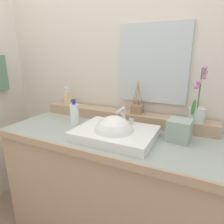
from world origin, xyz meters
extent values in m
cube|color=beige|center=(0.00, 0.42, 1.22)|extent=(3.09, 0.20, 2.44)
cube|color=tan|center=(0.00, 0.00, 0.40)|extent=(1.39, 0.60, 0.79)
cube|color=#949F99|center=(0.00, 0.00, 0.81)|extent=(1.41, 0.62, 0.04)
cube|color=tan|center=(0.00, -0.31, 0.81)|extent=(1.41, 0.02, 0.04)
cube|color=tan|center=(0.00, 0.23, 0.87)|extent=(1.33, 0.13, 0.08)
cube|color=white|center=(0.08, -0.08, 0.86)|extent=(0.48, 0.37, 0.06)
sphere|color=white|center=(0.08, -0.09, 0.84)|extent=(0.26, 0.26, 0.26)
cylinder|color=silver|center=(0.08, 0.05, 0.93)|extent=(0.02, 0.02, 0.10)
cylinder|color=silver|center=(0.08, 0.00, 0.98)|extent=(0.02, 0.11, 0.02)
sphere|color=silver|center=(0.08, 0.05, 0.98)|extent=(0.03, 0.03, 0.03)
cylinder|color=silver|center=(0.03, 0.05, 0.90)|extent=(0.03, 0.03, 0.04)
cylinder|color=silver|center=(0.14, 0.05, 0.90)|extent=(0.03, 0.03, 0.04)
ellipsoid|color=beige|center=(-0.05, 0.02, 0.90)|extent=(0.07, 0.04, 0.02)
cylinder|color=silver|center=(0.52, 0.22, 0.95)|extent=(0.10, 0.10, 0.09)
cylinder|color=tan|center=(0.52, 0.22, 0.99)|extent=(0.09, 0.09, 0.01)
cylinder|color=#476B38|center=(0.52, 0.22, 1.12)|extent=(0.01, 0.01, 0.25)
ellipsoid|color=#387033|center=(0.50, 0.18, 1.01)|extent=(0.04, 0.04, 0.09)
ellipsoid|color=#387033|center=(0.50, 0.19, 1.01)|extent=(0.04, 0.03, 0.07)
sphere|color=#C277AF|center=(0.49, 0.21, 1.13)|extent=(0.03, 0.03, 0.03)
sphere|color=#C277AF|center=(0.50, 0.22, 1.16)|extent=(0.03, 0.03, 0.03)
sphere|color=#C277AF|center=(0.53, 0.24, 1.19)|extent=(0.03, 0.03, 0.03)
sphere|color=#C277AF|center=(0.53, 0.24, 1.22)|extent=(0.03, 0.03, 0.03)
sphere|color=#C277AF|center=(0.53, 0.22, 1.25)|extent=(0.03, 0.03, 0.03)
cylinder|color=beige|center=(-0.51, 0.21, 0.96)|extent=(0.05, 0.05, 0.12)
cylinder|color=silver|center=(-0.51, 0.21, 1.03)|extent=(0.02, 0.02, 0.02)
cylinder|color=silver|center=(-0.51, 0.21, 1.05)|extent=(0.02, 0.02, 0.02)
cylinder|color=silver|center=(-0.51, 0.19, 1.06)|extent=(0.01, 0.03, 0.01)
cube|color=#946E4C|center=(0.11, 0.23, 0.94)|extent=(0.08, 0.08, 0.06)
cylinder|color=#9E7A4C|center=(0.13, 0.24, 1.04)|extent=(0.04, 0.01, 0.15)
cylinder|color=#9E7A4C|center=(0.13, 0.25, 1.03)|extent=(0.03, 0.04, 0.15)
cylinder|color=#9E7A4C|center=(0.11, 0.25, 1.05)|extent=(0.00, 0.03, 0.18)
cylinder|color=#9E7A4C|center=(0.10, 0.25, 1.03)|extent=(0.03, 0.04, 0.13)
cylinder|color=#9E7A4C|center=(0.09, 0.23, 1.04)|extent=(0.05, 0.01, 0.17)
cylinder|color=#9E7A4C|center=(0.10, 0.22, 1.04)|extent=(0.03, 0.03, 0.17)
cylinder|color=#9E7A4C|center=(0.11, 0.22, 1.04)|extent=(0.00, 0.03, 0.17)
cylinder|color=#9E7A4C|center=(0.14, 0.21, 1.05)|extent=(0.05, 0.04, 0.19)
cylinder|color=white|center=(-0.29, 0.01, 0.90)|extent=(0.06, 0.06, 0.15)
cylinder|color=navy|center=(-0.29, 0.01, 0.99)|extent=(0.02, 0.02, 0.02)
cylinder|color=navy|center=(-0.29, 0.01, 1.01)|extent=(0.03, 0.03, 0.02)
cylinder|color=navy|center=(-0.29, 0.00, 1.01)|extent=(0.01, 0.03, 0.01)
cube|color=#90A495|center=(0.44, 0.05, 0.89)|extent=(0.14, 0.14, 0.13)
cube|color=silver|center=(0.19, 0.31, 1.26)|extent=(0.49, 0.02, 0.55)
camera|label=1|loc=(0.56, -1.10, 1.33)|focal=31.68mm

